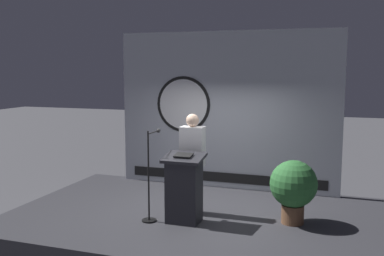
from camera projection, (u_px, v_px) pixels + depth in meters
name	position (u px, v px, depth m)	size (l,w,h in m)	color
ground_plane	(198.00, 231.00, 7.63)	(40.00, 40.00, 0.00)	#4C4C51
stage_platform	(198.00, 223.00, 7.61)	(6.40, 4.00, 0.30)	#333338
banner_display	(225.00, 111.00, 9.12)	(4.60, 0.12, 3.23)	#B2B7C1
podium	(184.00, 188.00, 7.14)	(0.64, 0.50, 1.14)	#26262B
speaker_person	(192.00, 163.00, 7.55)	(0.40, 0.26, 1.72)	black
microphone_stand	(150.00, 189.00, 7.23)	(0.24, 0.58, 1.49)	black
potted_plant	(293.00, 186.00, 7.08)	(0.76, 0.76, 1.03)	brown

